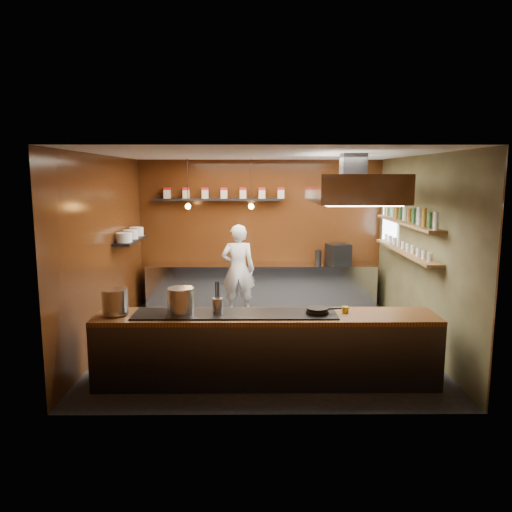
{
  "coord_description": "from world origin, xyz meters",
  "views": [
    {
      "loc": [
        -0.18,
        -7.8,
        2.69
      ],
      "look_at": [
        -0.12,
        0.4,
        1.36
      ],
      "focal_mm": 35.0,
      "sensor_mm": 36.0,
      "label": 1
    }
  ],
  "objects_px": {
    "chef": "(238,270)",
    "stockpot_large": "(115,301)",
    "extractor_hood": "(353,188)",
    "espresso_machine": "(338,254)",
    "stockpot_small": "(181,300)"
  },
  "relations": [
    {
      "from": "extractor_hood",
      "to": "stockpot_small",
      "type": "height_order",
      "value": "extractor_hood"
    },
    {
      "from": "extractor_hood",
      "to": "espresso_machine",
      "type": "xyz_separation_m",
      "value": [
        0.26,
        2.54,
        -1.4
      ]
    },
    {
      "from": "extractor_hood",
      "to": "espresso_machine",
      "type": "bearing_deg",
      "value": 84.19
    },
    {
      "from": "stockpot_large",
      "to": "espresso_machine",
      "type": "distance_m",
      "value": 5.13
    },
    {
      "from": "stockpot_large",
      "to": "espresso_machine",
      "type": "height_order",
      "value": "espresso_machine"
    },
    {
      "from": "stockpot_small",
      "to": "stockpot_large",
      "type": "bearing_deg",
      "value": -178.07
    },
    {
      "from": "chef",
      "to": "espresso_machine",
      "type": "bearing_deg",
      "value": -167.2
    },
    {
      "from": "extractor_hood",
      "to": "chef",
      "type": "relative_size",
      "value": 1.13
    },
    {
      "from": "chef",
      "to": "stockpot_large",
      "type": "bearing_deg",
      "value": 65.04
    },
    {
      "from": "stockpot_small",
      "to": "espresso_machine",
      "type": "height_order",
      "value": "espresso_machine"
    },
    {
      "from": "stockpot_small",
      "to": "chef",
      "type": "height_order",
      "value": "chef"
    },
    {
      "from": "extractor_hood",
      "to": "chef",
      "type": "bearing_deg",
      "value": 130.44
    },
    {
      "from": "extractor_hood",
      "to": "stockpot_large",
      "type": "xyz_separation_m",
      "value": [
        -3.23,
        -1.22,
        -1.41
      ]
    },
    {
      "from": "espresso_machine",
      "to": "extractor_hood",
      "type": "bearing_deg",
      "value": -112.68
    },
    {
      "from": "espresso_machine",
      "to": "chef",
      "type": "height_order",
      "value": "chef"
    }
  ]
}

